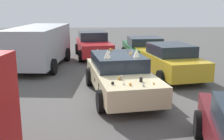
# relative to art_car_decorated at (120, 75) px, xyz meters

# --- Properties ---
(ground_plane) EXTENTS (60.00, 60.00, 0.00)m
(ground_plane) POSITION_rel_art_car_decorated_xyz_m (-0.11, -0.02, -0.71)
(ground_plane) COLOR #514F4C
(art_car_decorated) EXTENTS (4.83, 2.57, 1.64)m
(art_car_decorated) POSITION_rel_art_car_decorated_xyz_m (0.00, 0.00, 0.00)
(art_car_decorated) COLOR beige
(art_car_decorated) RESTS_ON ground
(parked_van_far_left) EXTENTS (5.44, 2.64, 2.02)m
(parked_van_far_left) POSITION_rel_art_car_decorated_xyz_m (4.62, 3.68, 0.43)
(parked_van_far_left) COLOR #9EA3A8
(parked_van_far_left) RESTS_ON ground
(parked_sedan_near_right) EXTENTS (4.78, 2.56, 1.44)m
(parked_sedan_near_right) POSITION_rel_art_car_decorated_xyz_m (2.50, -2.30, 0.00)
(parked_sedan_near_right) COLOR gold
(parked_sedan_near_right) RESTS_ON ground
(parked_sedan_behind_right) EXTENTS (4.49, 2.47, 1.49)m
(parked_sedan_behind_right) POSITION_rel_art_car_decorated_xyz_m (7.30, 1.07, 0.03)
(parked_sedan_behind_right) COLOR red
(parked_sedan_behind_right) RESTS_ON ground
(parked_sedan_near_left) EXTENTS (4.24, 2.20, 1.38)m
(parked_sedan_near_left) POSITION_rel_art_car_decorated_xyz_m (5.72, -1.73, -0.02)
(parked_sedan_near_left) COLOR #1E602D
(parked_sedan_near_left) RESTS_ON ground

